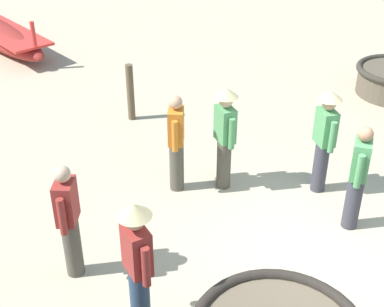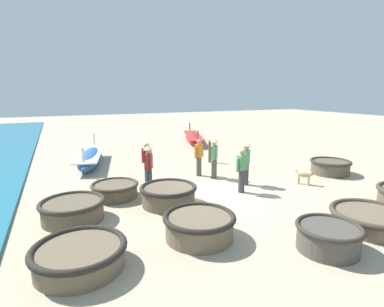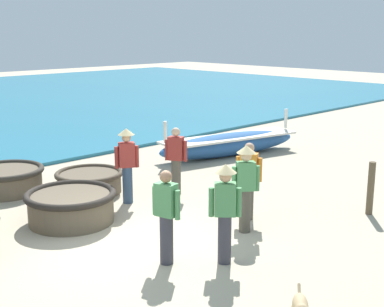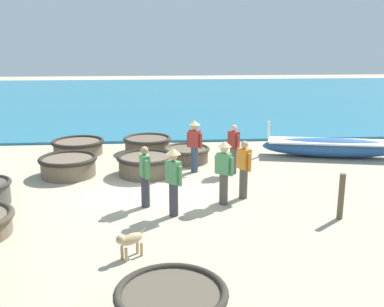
{
  "view_description": "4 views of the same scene",
  "coord_description": "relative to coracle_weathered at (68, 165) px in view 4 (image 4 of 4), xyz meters",
  "views": [
    {
      "loc": [
        -5.32,
        -1.2,
        4.72
      ],
      "look_at": [
        0.32,
        2.12,
        0.84
      ],
      "focal_mm": 50.0,
      "sensor_mm": 36.0,
      "label": 1
    },
    {
      "loc": [
        -4.87,
        -8.63,
        3.52
      ],
      "look_at": [
        0.15,
        2.43,
        1.01
      ],
      "focal_mm": 28.0,
      "sensor_mm": 36.0,
      "label": 2
    },
    {
      "loc": [
        7.03,
        -5.47,
        3.72
      ],
      "look_at": [
        -0.89,
        2.3,
        1.16
      ],
      "focal_mm": 50.0,
      "sensor_mm": 36.0,
      "label": 3
    },
    {
      "loc": [
        11.72,
        0.26,
        4.16
      ],
      "look_at": [
        -0.07,
        1.18,
        1.11
      ],
      "focal_mm": 42.0,
      "sensor_mm": 36.0,
      "label": 4
    }
  ],
  "objects": [
    {
      "name": "long_boat_white_hull",
      "position": [
        -1.59,
        8.98,
        0.03
      ],
      "size": [
        2.0,
        4.96,
        1.25
      ],
      "color": "#285693",
      "rests_on": "ground"
    },
    {
      "name": "sea",
      "position": [
        -18.32,
        6.53,
        -0.28
      ],
      "size": [
        28.0,
        52.0,
        0.1
      ],
      "primitive_type": "cube",
      "color": "teal",
      "rests_on": "ground"
    },
    {
      "name": "coracle_center",
      "position": [
        -1.35,
        3.77,
        -0.05
      ],
      "size": [
        1.59,
        1.59,
        0.51
      ],
      "color": "brown",
      "rests_on": "ground"
    },
    {
      "name": "coracle_nearest",
      "position": [
        -2.75,
        2.39,
        -0.01
      ],
      "size": [
        1.78,
        1.78,
        0.59
      ],
      "color": "brown",
      "rests_on": "ground"
    },
    {
      "name": "fisherman_hauling",
      "position": [
        2.85,
        2.45,
        0.5
      ],
      "size": [
        0.52,
        0.29,
        1.57
      ],
      "color": "#383842",
      "rests_on": "ground"
    },
    {
      "name": "fisherman_by_coracle",
      "position": [
        0.18,
        5.14,
        0.5
      ],
      "size": [
        0.47,
        0.36,
        1.57
      ],
      "color": "#4C473D",
      "rests_on": "ground"
    },
    {
      "name": "fisherman_standing_right",
      "position": [
        2.42,
        5.03,
        0.5
      ],
      "size": [
        0.48,
        0.35,
        1.57
      ],
      "color": "#4C473D",
      "rests_on": "ground"
    },
    {
      "name": "fisherman_standing_left",
      "position": [
        -0.1,
        3.94,
        0.62
      ],
      "size": [
        0.36,
        0.47,
        1.67
      ],
      "color": "#2D425B",
      "rests_on": "ground"
    },
    {
      "name": "ground_plane",
      "position": [
        1.91,
        2.53,
        -0.33
      ],
      "size": [
        80.0,
        80.0,
        0.0
      ],
      "primitive_type": "plane",
      "color": "tan"
    },
    {
      "name": "coracle_front_right",
      "position": [
        -2.76,
        -0.16,
        -0.05
      ],
      "size": [
        1.91,
        1.91,
        0.52
      ],
      "color": "brown",
      "rests_on": "ground"
    },
    {
      "name": "coracle_weathered",
      "position": [
        0.0,
        0.0,
        0.0
      ],
      "size": [
        1.79,
        1.79,
        0.61
      ],
      "color": "brown",
      "rests_on": "ground"
    },
    {
      "name": "mooring_post_mid_beach",
      "position": [
        4.0,
        7.05,
        0.22
      ],
      "size": [
        0.14,
        0.14,
        1.11
      ],
      "primitive_type": "cylinder",
      "color": "brown",
      "rests_on": "ground"
    },
    {
      "name": "dog",
      "position": [
        5.6,
        2.21,
        0.04
      ],
      "size": [
        0.48,
        0.57,
        0.55
      ],
      "color": "tan",
      "rests_on": "ground"
    },
    {
      "name": "coracle_beside_post",
      "position": [
        0.08,
        2.39,
        0.01
      ],
      "size": [
        1.8,
        1.8,
        0.63
      ],
      "color": "brown",
      "rests_on": "ground"
    },
    {
      "name": "coracle_far_right",
      "position": [
        7.78,
        2.94,
        -0.0
      ],
      "size": [
        1.7,
        1.7,
        0.61
      ],
      "color": "brown",
      "rests_on": "ground"
    },
    {
      "name": "fisherman_with_hat",
      "position": [
        3.5,
        3.14,
        0.62
      ],
      "size": [
        0.41,
        0.4,
        1.67
      ],
      "color": "#383842",
      "rests_on": "ground"
    },
    {
      "name": "fisherman_crouching",
      "position": [
        2.83,
        4.44,
        0.62
      ],
      "size": [
        0.38,
        0.44,
        1.67
      ],
      "color": "#4C473D",
      "rests_on": "ground"
    }
  ]
}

